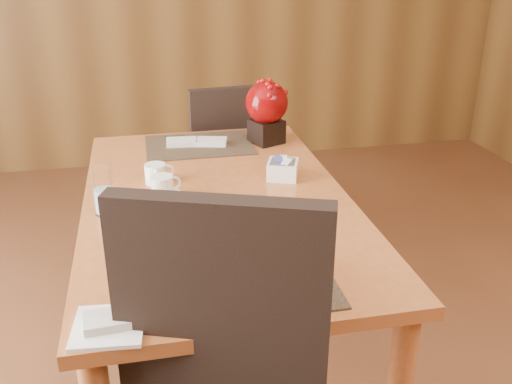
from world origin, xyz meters
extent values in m
cube|color=#AD5F30|center=(0.00, 0.60, 0.73)|extent=(0.90, 1.50, 0.04)
cylinder|color=#AD5F30|center=(-0.39, 1.29, 0.35)|extent=(0.07, 0.07, 0.71)
cylinder|color=#AD5F30|center=(0.39, 1.29, 0.35)|extent=(0.07, 0.07, 0.71)
cube|color=black|center=(0.00, 0.05, 0.75)|extent=(0.45, 0.33, 0.01)
cube|color=black|center=(0.00, 1.15, 0.75)|extent=(0.45, 0.33, 0.01)
cube|color=white|center=(-0.01, 0.02, 0.76)|extent=(0.31, 0.31, 0.01)
cube|color=white|center=(-0.01, 0.02, 0.80)|extent=(0.22, 0.22, 0.09)
cylinder|color=tan|center=(-0.01, 0.02, 0.81)|extent=(0.17, 0.17, 0.07)
cylinder|color=white|center=(-0.18, 0.63, 0.75)|extent=(0.14, 0.14, 0.01)
cylinder|color=white|center=(-0.18, 0.63, 0.80)|extent=(0.09, 0.09, 0.07)
cylinder|color=black|center=(-0.18, 0.63, 0.83)|extent=(0.07, 0.07, 0.01)
cylinder|color=white|center=(-0.37, 0.55, 0.83)|extent=(0.09, 0.09, 0.16)
cube|color=white|center=(0.26, 0.72, 0.78)|extent=(0.14, 0.14, 0.06)
cube|color=black|center=(0.29, 1.13, 0.80)|extent=(0.16, 0.16, 0.10)
sphere|color=#7F0506|center=(0.29, 1.13, 0.93)|extent=(0.18, 0.18, 0.18)
cube|color=white|center=(-0.34, -0.07, 0.76)|extent=(0.17, 0.17, 0.01)
cube|color=black|center=(-0.10, -0.14, 0.81)|extent=(0.47, 0.21, 0.55)
cube|color=black|center=(0.17, 1.64, 0.43)|extent=(0.47, 0.47, 0.06)
cube|color=black|center=(0.19, 1.45, 0.69)|extent=(0.41, 0.09, 0.47)
cylinder|color=black|center=(0.33, 1.84, 0.20)|extent=(0.03, 0.03, 0.40)
cylinder|color=black|center=(0.37, 1.48, 0.20)|extent=(0.03, 0.03, 0.40)
cylinder|color=black|center=(-0.02, 1.80, 0.20)|extent=(0.03, 0.03, 0.40)
cylinder|color=black|center=(0.02, 1.45, 0.20)|extent=(0.03, 0.03, 0.40)
camera|label=1|loc=(-0.23, -1.18, 1.56)|focal=40.00mm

